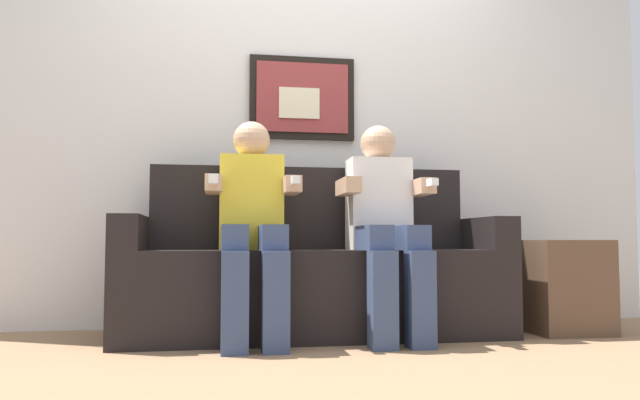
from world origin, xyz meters
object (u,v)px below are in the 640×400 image
couch (314,276)px  side_table_right (563,286)px  person_on_right (385,219)px  person_on_left (252,218)px

couch → side_table_right: size_ratio=4.00×
couch → side_table_right: bearing=-4.5°
person_on_right → side_table_right: 1.08m
person_on_left → side_table_right: (1.69, 0.06, -0.36)m
side_table_right → person_on_left: bearing=-177.9°
couch → side_table_right: (1.35, -0.11, -0.06)m
couch → person_on_right: person_on_right is taller
couch → side_table_right: couch is taller
couch → side_table_right: 1.36m
person_on_left → side_table_right: 1.73m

